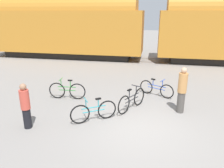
{
  "coord_description": "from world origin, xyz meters",
  "views": [
    {
      "loc": [
        0.33,
        -6.69,
        3.85
      ],
      "look_at": [
        -1.22,
        1.32,
        1.1
      ],
      "focal_mm": 35.0,
      "sensor_mm": 36.0,
      "label": 1
    }
  ],
  "objects_px": {
    "bicycle_teal": "(94,111)",
    "person_in_red": "(26,106)",
    "bicycle_blue": "(156,89)",
    "freight_train": "(151,25)",
    "bicycle_black": "(132,100)",
    "bicycle_green": "(67,91)",
    "person_in_tan": "(182,90)"
  },
  "relations": [
    {
      "from": "bicycle_teal",
      "to": "person_in_red",
      "type": "bearing_deg",
      "value": -157.06
    },
    {
      "from": "bicycle_teal",
      "to": "bicycle_blue",
      "type": "bearing_deg",
      "value": 53.16
    },
    {
      "from": "freight_train",
      "to": "person_in_red",
      "type": "xyz_separation_m",
      "value": [
        -3.79,
        -11.73,
        -1.96
      ]
    },
    {
      "from": "bicycle_black",
      "to": "person_in_red",
      "type": "distance_m",
      "value": 4.02
    },
    {
      "from": "bicycle_blue",
      "to": "person_in_red",
      "type": "distance_m",
      "value": 5.83
    },
    {
      "from": "bicycle_blue",
      "to": "person_in_red",
      "type": "xyz_separation_m",
      "value": [
        -4.34,
        -3.87,
        0.45
      ]
    },
    {
      "from": "freight_train",
      "to": "person_in_red",
      "type": "relative_size",
      "value": 16.61
    },
    {
      "from": "bicycle_green",
      "to": "person_in_red",
      "type": "relative_size",
      "value": 1.06
    },
    {
      "from": "freight_train",
      "to": "bicycle_teal",
      "type": "distance_m",
      "value": 11.22
    },
    {
      "from": "freight_train",
      "to": "person_in_red",
      "type": "height_order",
      "value": "freight_train"
    },
    {
      "from": "bicycle_green",
      "to": "bicycle_black",
      "type": "bearing_deg",
      "value": -10.75
    },
    {
      "from": "freight_train",
      "to": "bicycle_green",
      "type": "xyz_separation_m",
      "value": [
        -3.44,
        -9.0,
        -2.37
      ]
    },
    {
      "from": "freight_train",
      "to": "bicycle_teal",
      "type": "bearing_deg",
      "value": -98.82
    },
    {
      "from": "freight_train",
      "to": "bicycle_blue",
      "type": "distance_m",
      "value": 8.24
    },
    {
      "from": "freight_train",
      "to": "person_in_red",
      "type": "distance_m",
      "value": 12.48
    },
    {
      "from": "freight_train",
      "to": "person_in_red",
      "type": "bearing_deg",
      "value": -107.91
    },
    {
      "from": "bicycle_green",
      "to": "freight_train",
      "type": "bearing_deg",
      "value": 69.06
    },
    {
      "from": "bicycle_teal",
      "to": "bicycle_black",
      "type": "height_order",
      "value": "bicycle_black"
    },
    {
      "from": "freight_train",
      "to": "bicycle_teal",
      "type": "relative_size",
      "value": 17.92
    },
    {
      "from": "bicycle_black",
      "to": "person_in_tan",
      "type": "xyz_separation_m",
      "value": [
        1.92,
        0.11,
        0.52
      ]
    },
    {
      "from": "bicycle_teal",
      "to": "person_in_red",
      "type": "relative_size",
      "value": 0.93
    },
    {
      "from": "person_in_red",
      "to": "person_in_tan",
      "type": "distance_m",
      "value": 5.75
    },
    {
      "from": "bicycle_green",
      "to": "bicycle_blue",
      "type": "height_order",
      "value": "bicycle_green"
    },
    {
      "from": "bicycle_black",
      "to": "person_in_red",
      "type": "height_order",
      "value": "person_in_red"
    },
    {
      "from": "freight_train",
      "to": "bicycle_green",
      "type": "bearing_deg",
      "value": -110.94
    },
    {
      "from": "person_in_red",
      "to": "bicycle_green",
      "type": "bearing_deg",
      "value": 133.64
    },
    {
      "from": "bicycle_green",
      "to": "person_in_tan",
      "type": "bearing_deg",
      "value": -5.4
    },
    {
      "from": "freight_train",
      "to": "person_in_tan",
      "type": "xyz_separation_m",
      "value": [
        1.49,
        -9.47,
        -1.84
      ]
    },
    {
      "from": "freight_train",
      "to": "bicycle_green",
      "type": "relative_size",
      "value": 15.62
    },
    {
      "from": "bicycle_green",
      "to": "bicycle_black",
      "type": "xyz_separation_m",
      "value": [
        3.01,
        -0.57,
        0.0
      ]
    },
    {
      "from": "bicycle_green",
      "to": "bicycle_black",
      "type": "height_order",
      "value": "bicycle_black"
    },
    {
      "from": "person_in_tan",
      "to": "bicycle_teal",
      "type": "bearing_deg",
      "value": -129.07
    }
  ]
}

